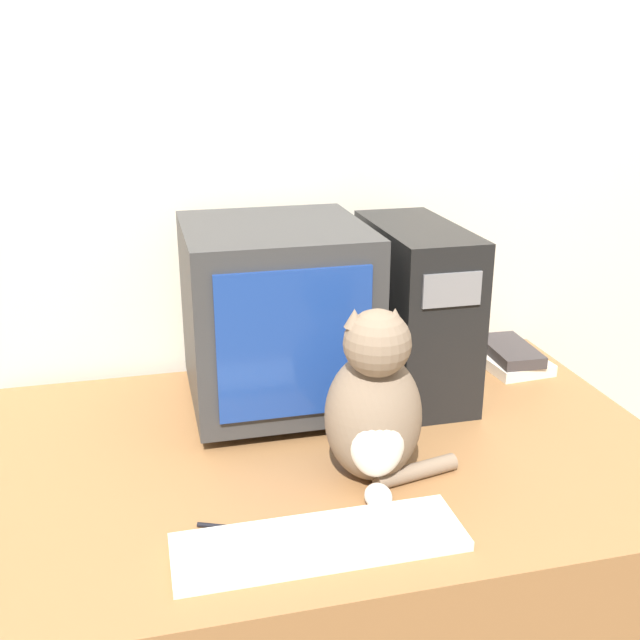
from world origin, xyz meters
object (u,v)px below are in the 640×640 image
Objects in this scene: cat at (375,408)px; crt_monitor at (276,314)px; computer_tower at (415,309)px; book_stack at (511,357)px; pen at (237,528)px; keyboard at (320,542)px.

crt_monitor is at bearing 118.01° from cat.
computer_tower is 2.00× the size of book_stack.
computer_tower is (0.34, 0.01, -0.02)m from crt_monitor.
crt_monitor reaches higher than computer_tower.
pen is at bearing -108.85° from crt_monitor.
book_stack is (0.65, 0.07, -0.20)m from crt_monitor.
book_stack is at bearing 42.86° from keyboard.
crt_monitor is 0.87× the size of keyboard.
book_stack is at bearing 5.83° from crt_monitor.
book_stack is at bearing 10.95° from computer_tower.
computer_tower is 0.45m from cat.
pen is (-0.13, 0.08, -0.01)m from keyboard.
computer_tower is at bearing 1.21° from crt_monitor.
crt_monitor is 2.05× the size of book_stack.
keyboard is (-0.38, -0.57, -0.20)m from computer_tower.
cat is (-0.22, -0.39, -0.05)m from computer_tower.
keyboard is 2.36× the size of book_stack.
pen is (-0.51, -0.50, -0.20)m from computer_tower.
book_stack reaches higher than pen.
pen is at bearing -145.75° from book_stack.
pen is (-0.29, -0.11, -0.15)m from cat.
crt_monitor is 3.20× the size of pen.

